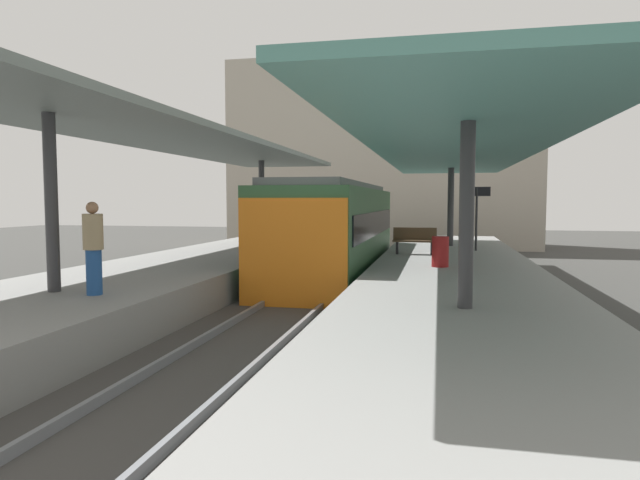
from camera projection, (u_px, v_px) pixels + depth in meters
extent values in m
plane|color=#383835|center=(308.00, 304.00, 14.54)|extent=(80.00, 80.00, 0.00)
cube|color=gray|center=(175.00, 281.00, 15.31)|extent=(4.40, 28.00, 1.00)
cube|color=gray|center=(456.00, 290.00, 13.70)|extent=(4.40, 28.00, 1.00)
cube|color=#423F3D|center=(308.00, 300.00, 14.53)|extent=(3.20, 28.00, 0.20)
cube|color=slate|center=(281.00, 293.00, 14.67)|extent=(0.08, 28.00, 0.14)
cube|color=slate|center=(334.00, 295.00, 14.37)|extent=(0.08, 28.00, 0.14)
cube|color=#2D5633|center=(335.00, 233.00, 18.18)|extent=(2.70, 10.70, 2.90)
cube|color=orange|center=(292.00, 253.00, 12.95)|extent=(2.65, 0.08, 2.60)
cube|color=black|center=(295.00, 223.00, 18.44)|extent=(0.04, 9.85, 0.76)
cube|color=black|center=(376.00, 223.00, 17.87)|extent=(0.04, 9.85, 0.76)
cube|color=#515156|center=(335.00, 186.00, 18.07)|extent=(2.16, 10.17, 0.20)
cylinder|color=#333335|center=(51.00, 203.00, 10.38)|extent=(0.24, 0.24, 3.38)
cylinder|color=#333335|center=(262.00, 202.00, 22.66)|extent=(0.24, 0.24, 3.38)
cube|color=slate|center=(195.00, 143.00, 16.39)|extent=(4.18, 21.00, 0.16)
cylinder|color=#333335|center=(467.00, 216.00, 8.78)|extent=(0.24, 0.24, 2.99)
cylinder|color=#333335|center=(451.00, 207.00, 21.07)|extent=(0.24, 0.24, 2.99)
cube|color=slate|center=(456.00, 151.00, 14.81)|extent=(4.18, 21.00, 0.16)
cube|color=black|center=(397.00, 248.00, 17.89)|extent=(0.08, 0.32, 0.40)
cube|color=black|center=(432.00, 248.00, 17.65)|extent=(0.08, 0.32, 0.40)
cube|color=#4C3823|center=(415.00, 241.00, 17.75)|extent=(1.40, 0.40, 0.06)
cube|color=#4C3823|center=(415.00, 234.00, 17.91)|extent=(1.40, 0.06, 0.40)
cylinder|color=#262628|center=(476.00, 219.00, 18.97)|extent=(0.08, 0.08, 2.20)
cube|color=black|center=(477.00, 191.00, 18.90)|extent=(0.90, 0.06, 0.32)
cylinder|color=maroon|center=(440.00, 252.00, 14.40)|extent=(0.44, 0.44, 0.80)
cylinder|color=navy|center=(94.00, 272.00, 10.10)|extent=(0.28, 0.28, 0.84)
cylinder|color=#998460|center=(93.00, 232.00, 10.05)|extent=(0.36, 0.36, 0.66)
sphere|color=#936B4C|center=(92.00, 208.00, 10.02)|extent=(0.22, 0.22, 0.22)
cube|color=#A89E8E|center=(382.00, 155.00, 33.66)|extent=(18.00, 6.00, 11.00)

